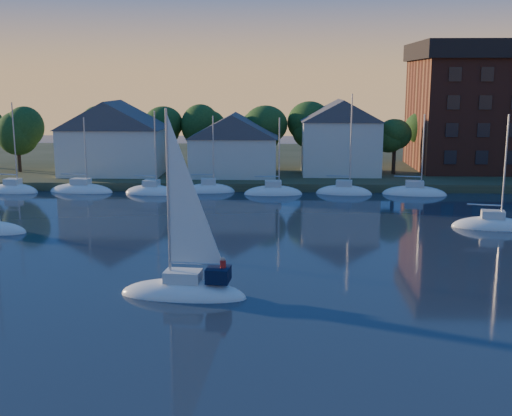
{
  "coord_description": "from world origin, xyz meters",
  "views": [
    {
      "loc": [
        -0.04,
        -26.19,
        13.24
      ],
      "look_at": [
        -1.81,
        22.0,
        3.62
      ],
      "focal_mm": 45.0,
      "sensor_mm": 36.0,
      "label": 1
    }
  ],
  "objects_px": {
    "drifting_sailboat_right": "(492,227)",
    "clubhouse_west": "(114,137)",
    "clubhouse_centre": "(234,144)",
    "hero_sailboat": "(185,288)",
    "clubhouse_east": "(340,136)"
  },
  "relations": [
    {
      "from": "hero_sailboat",
      "to": "clubhouse_centre",
      "type": "bearing_deg",
      "value": -83.97
    },
    {
      "from": "clubhouse_east",
      "to": "drifting_sailboat_right",
      "type": "xyz_separation_m",
      "value": [
        11.4,
        -27.53,
        -5.9
      ]
    },
    {
      "from": "clubhouse_east",
      "to": "hero_sailboat",
      "type": "xyz_separation_m",
      "value": [
        -13.85,
        -47.19,
        -5.45
      ]
    },
    {
      "from": "clubhouse_west",
      "to": "drifting_sailboat_right",
      "type": "distance_m",
      "value": 49.51
    },
    {
      "from": "clubhouse_centre",
      "to": "clubhouse_east",
      "type": "height_order",
      "value": "clubhouse_east"
    },
    {
      "from": "clubhouse_west",
      "to": "drifting_sailboat_right",
      "type": "xyz_separation_m",
      "value": [
        41.4,
        -26.53,
        -5.84
      ]
    },
    {
      "from": "clubhouse_west",
      "to": "clubhouse_east",
      "type": "relative_size",
      "value": 1.3
    },
    {
      "from": "clubhouse_centre",
      "to": "hero_sailboat",
      "type": "xyz_separation_m",
      "value": [
        0.15,
        -45.19,
        -4.59
      ]
    },
    {
      "from": "hero_sailboat",
      "to": "clubhouse_east",
      "type": "bearing_deg",
      "value": -100.51
    },
    {
      "from": "drifting_sailboat_right",
      "to": "hero_sailboat",
      "type": "bearing_deg",
      "value": -130.59
    },
    {
      "from": "clubhouse_centre",
      "to": "drifting_sailboat_right",
      "type": "relative_size",
      "value": 1.01
    },
    {
      "from": "clubhouse_east",
      "to": "drifting_sailboat_right",
      "type": "distance_m",
      "value": 30.38
    },
    {
      "from": "drifting_sailboat_right",
      "to": "clubhouse_west",
      "type": "bearing_deg",
      "value": 158.84
    },
    {
      "from": "clubhouse_centre",
      "to": "drifting_sailboat_right",
      "type": "height_order",
      "value": "drifting_sailboat_right"
    },
    {
      "from": "clubhouse_west",
      "to": "clubhouse_centre",
      "type": "bearing_deg",
      "value": -3.58
    }
  ]
}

